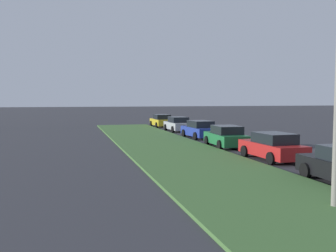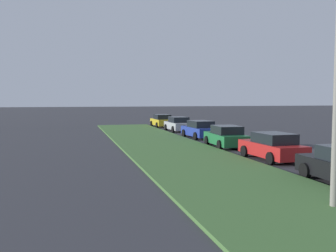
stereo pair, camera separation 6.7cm
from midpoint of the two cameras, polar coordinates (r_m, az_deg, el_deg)
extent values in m
cube|color=#477238|center=(16.83, 7.02, -6.91)|extent=(60.00, 6.00, 0.12)
cylinder|color=black|center=(16.56, 20.21, -6.41)|extent=(0.65, 0.25, 0.64)
cube|color=red|center=(20.94, 15.53, -3.43)|extent=(4.36, 1.95, 0.70)
cube|color=black|center=(20.70, 15.86, -1.78)|extent=(2.25, 1.68, 0.55)
cylinder|color=black|center=(21.67, 11.58, -3.78)|extent=(0.65, 0.24, 0.64)
cylinder|color=black|center=(22.58, 15.61, -3.53)|extent=(0.65, 0.24, 0.64)
cylinder|color=black|center=(19.37, 15.40, -4.79)|extent=(0.65, 0.24, 0.64)
cylinder|color=black|center=(20.38, 19.70, -4.44)|extent=(0.65, 0.24, 0.64)
cube|color=#1E6B38|center=(25.76, 8.74, -1.92)|extent=(4.39, 2.02, 0.70)
cube|color=black|center=(25.51, 8.91, -0.57)|extent=(2.28, 1.71, 0.55)
cylinder|color=black|center=(26.75, 5.90, -2.21)|extent=(0.65, 0.25, 0.64)
cylinder|color=black|center=(27.36, 9.50, -2.10)|extent=(0.65, 0.25, 0.64)
cylinder|color=black|center=(24.22, 7.86, -2.90)|extent=(0.65, 0.25, 0.64)
cylinder|color=black|center=(24.88, 11.77, -2.76)|extent=(0.65, 0.25, 0.64)
cube|color=#23389E|center=(31.34, 4.78, -0.80)|extent=(4.39, 2.02, 0.70)
cube|color=black|center=(31.11, 4.92, 0.31)|extent=(2.28, 1.71, 0.55)
cylinder|color=black|center=(32.29, 2.38, -1.09)|extent=(0.65, 0.25, 0.64)
cylinder|color=black|center=(32.95, 5.31, -1.00)|extent=(0.65, 0.25, 0.64)
cylinder|color=black|center=(29.78, 4.17, -1.55)|extent=(0.65, 0.25, 0.64)
cylinder|color=black|center=(30.50, 7.31, -1.43)|extent=(0.65, 0.25, 0.64)
cube|color=#B2B5BA|center=(37.75, 1.44, 0.06)|extent=(4.32, 1.86, 0.70)
cube|color=black|center=(37.52, 1.53, 0.99)|extent=(2.22, 1.63, 0.55)
cylinder|color=black|center=(38.81, -0.42, -0.20)|extent=(0.64, 0.23, 0.64)
cylinder|color=black|center=(39.32, 2.11, -0.14)|extent=(0.64, 0.23, 0.64)
cylinder|color=black|center=(36.22, 0.71, -0.51)|extent=(0.64, 0.23, 0.64)
cylinder|color=black|center=(36.77, 3.40, -0.45)|extent=(0.64, 0.23, 0.64)
cube|color=gold|center=(43.60, -1.07, 0.62)|extent=(4.33, 1.87, 0.70)
cube|color=black|center=(43.38, -1.00, 1.42)|extent=(2.23, 1.64, 0.55)
cylinder|color=black|center=(44.71, -2.62, 0.38)|extent=(0.64, 0.23, 0.64)
cylinder|color=black|center=(45.16, -0.40, 0.42)|extent=(0.64, 0.23, 0.64)
cylinder|color=black|center=(42.09, -1.78, 0.14)|extent=(0.64, 0.23, 0.64)
cylinder|color=black|center=(42.57, 0.57, 0.19)|extent=(0.64, 0.23, 0.64)
camera|label=1|loc=(0.03, -90.07, -0.01)|focal=39.84mm
camera|label=2|loc=(0.03, 89.93, 0.01)|focal=39.84mm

